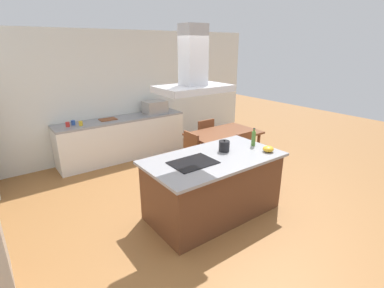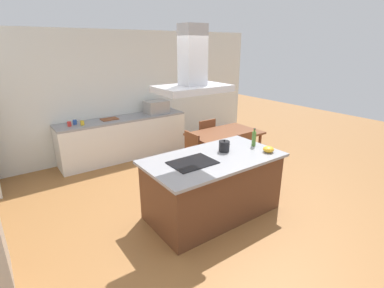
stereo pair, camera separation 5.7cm
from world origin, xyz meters
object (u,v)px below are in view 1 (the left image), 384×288
object	(u,v)px
coffee_mug_red	(68,124)
range_hood	(193,71)
olive_oil_bottle	(254,138)
cutting_board	(108,119)
chair_facing_island	(248,154)
cooktop	(193,163)
coffee_mug_yellow	(81,123)
coffee_mug_blue	(73,123)
tea_kettle	(224,146)
chair_at_left_end	(186,154)
chair_facing_back_wall	(203,136)
countertop_microwave	(155,107)
dining_table	(224,137)
mixing_bowl	(268,149)

from	to	relation	value
coffee_mug_red	range_hood	distance (m)	3.21
olive_oil_bottle	range_hood	bearing A→B (deg)	179.90
cutting_board	coffee_mug_red	bearing A→B (deg)	-175.67
chair_facing_island	cooktop	bearing A→B (deg)	-163.38
coffee_mug_yellow	cutting_board	xyz separation A→B (m)	(0.59, 0.13, -0.04)
coffee_mug_blue	coffee_mug_yellow	world-z (taller)	same
tea_kettle	chair_facing_island	bearing A→B (deg)	21.98
chair_facing_island	chair_at_left_end	bearing A→B (deg)	143.99
olive_oil_bottle	chair_facing_back_wall	xyz separation A→B (m)	(0.45, 1.82, -0.51)
tea_kettle	cutting_board	bearing A→B (deg)	103.86
cooktop	coffee_mug_red	xyz separation A→B (m)	(-0.88, 2.87, 0.04)
countertop_microwave	coffee_mug_yellow	bearing A→B (deg)	-177.46
range_hood	chair_facing_island	bearing A→B (deg)	16.62
coffee_mug_yellow	chair_facing_island	xyz separation A→B (m)	(2.27, -2.32, -0.44)
cooktop	dining_table	world-z (taller)	cooktop
tea_kettle	range_hood	bearing A→B (deg)	-172.11
coffee_mug_blue	chair_at_left_end	size ratio (longest dim) A/B	0.10
cutting_board	range_hood	world-z (taller)	range_hood
cooktop	coffee_mug_blue	bearing A→B (deg)	104.39
coffee_mug_red	chair_facing_island	size ratio (longest dim) A/B	0.10
chair_at_left_end	olive_oil_bottle	bearing A→B (deg)	-67.81
dining_table	chair_facing_island	bearing A→B (deg)	-90.00
coffee_mug_blue	range_hood	world-z (taller)	range_hood
countertop_microwave	olive_oil_bottle	bearing A→B (deg)	-87.49
coffee_mug_blue	chair_facing_back_wall	bearing A→B (deg)	-25.45
chair_facing_island	coffee_mug_red	bearing A→B (deg)	136.37
chair_facing_island	dining_table	bearing A→B (deg)	90.00
cooktop	olive_oil_bottle	size ratio (longest dim) A/B	2.11
chair_facing_island	olive_oil_bottle	bearing A→B (deg)	-132.52
cooktop	chair_facing_back_wall	size ratio (longest dim) A/B	0.67
coffee_mug_blue	coffee_mug_yellow	size ratio (longest dim) A/B	1.00
countertop_microwave	coffee_mug_yellow	size ratio (longest dim) A/B	5.56
coffee_mug_red	coffee_mug_yellow	xyz separation A→B (m)	(0.23, -0.06, 0.00)
tea_kettle	coffee_mug_yellow	size ratio (longest dim) A/B	2.34
cooktop	mixing_bowl	world-z (taller)	mixing_bowl
coffee_mug_red	chair_facing_island	xyz separation A→B (m)	(2.50, -2.38, -0.44)
countertop_microwave	coffee_mug_blue	size ratio (longest dim) A/B	5.56
countertop_microwave	chair_facing_island	size ratio (longest dim) A/B	0.56
mixing_bowl	range_hood	xyz separation A→B (m)	(-1.15, 0.32, 1.16)
cutting_board	countertop_microwave	bearing A→B (deg)	-2.58
chair_facing_back_wall	tea_kettle	bearing A→B (deg)	-119.56
countertop_microwave	chair_at_left_end	bearing A→B (deg)	-101.22
coffee_mug_yellow	chair_facing_island	size ratio (longest dim) A/B	0.10
cutting_board	dining_table	distance (m)	2.46
coffee_mug_blue	chair_facing_island	world-z (taller)	coffee_mug_blue
olive_oil_bottle	coffee_mug_red	distance (m)	3.53
tea_kettle	coffee_mug_yellow	distance (m)	3.01
mixing_bowl	coffee_mug_red	size ratio (longest dim) A/B	1.79
olive_oil_bottle	cutting_board	distance (m)	3.18
chair_facing_island	range_hood	world-z (taller)	range_hood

